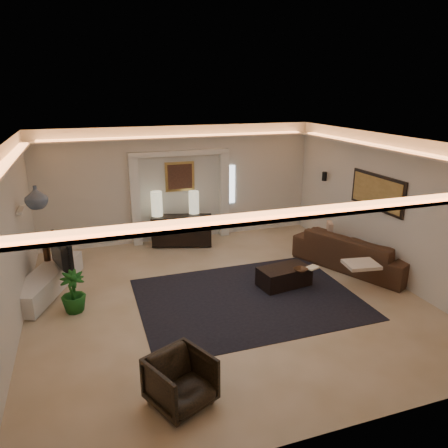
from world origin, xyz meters
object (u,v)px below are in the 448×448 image
object	(u,v)px
armchair	(181,381)
sofa	(354,251)
console	(182,230)
coffee_table	(284,276)

from	to	relation	value
armchair	sofa	bearing A→B (deg)	7.55
console	sofa	world-z (taller)	console
sofa	armchair	xyz separation A→B (m)	(-4.56, -2.92, -0.05)
console	coffee_table	distance (m)	3.19
sofa	armchair	world-z (taller)	sofa
sofa	armchair	bearing A→B (deg)	97.90
console	sofa	distance (m)	4.12
sofa	armchair	distance (m)	5.42
sofa	armchair	size ratio (longest dim) A/B	3.60
console	coffee_table	xyz separation A→B (m)	(1.39, -2.87, -0.20)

